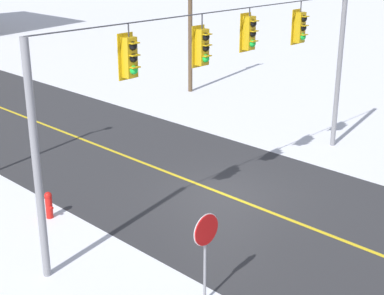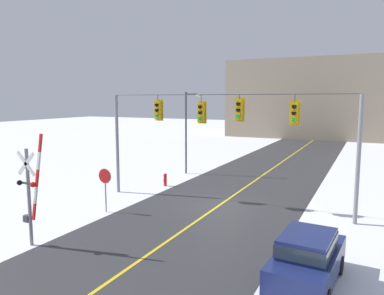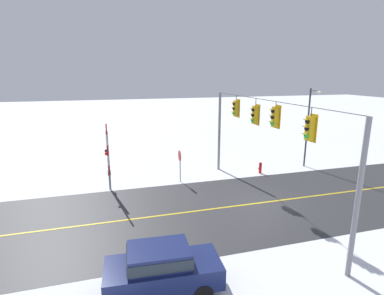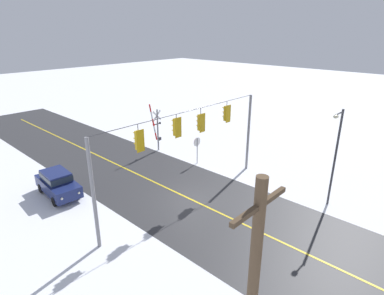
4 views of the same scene
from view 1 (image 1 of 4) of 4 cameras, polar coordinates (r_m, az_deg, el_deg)
The scene contains 7 objects.
ground_plane at distance 19.83m, azimuth 3.18°, elevation -4.67°, with size 160.00×160.00×0.00m, color white.
road_asphalt at distance 23.88m, azimuth -7.71°, elevation -0.42°, with size 9.00×80.00×0.01m, color #303033.
lane_centre_line at distance 23.88m, azimuth -7.71°, elevation -0.41°, with size 0.14×72.00×0.01m, color gold.
signal_span at distance 18.42m, azimuth 3.46°, elevation 7.83°, with size 14.20×0.47×6.22m.
stop_sign at distance 13.51m, azimuth 1.39°, elevation -9.04°, with size 0.80×0.09×2.35m.
fire_hydrant at distance 18.58m, azimuth -14.01°, elevation -5.47°, with size 0.24×0.31×0.88m.
utility_pole at distance 32.40m, azimuth -0.18°, elevation 13.12°, with size 1.80×0.24×8.50m.
Camera 1 is at (-13.66, -11.76, 8.28)m, focal length 53.80 mm.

